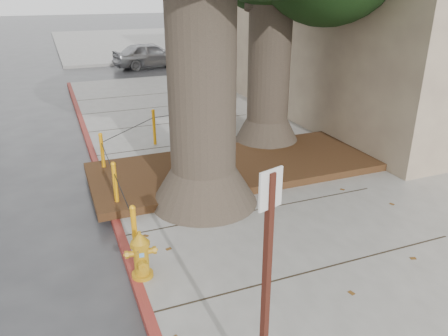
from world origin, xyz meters
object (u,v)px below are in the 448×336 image
object	(u,v)px
car_silver	(150,55)
car_red	(256,53)
fire_hydrant	(141,255)
signpost	(266,283)

from	to	relation	value
car_silver	car_red	size ratio (longest dim) A/B	1.16
car_silver	car_red	distance (m)	5.82
car_silver	car_red	xyz separation A→B (m)	(5.75, -0.85, -0.11)
fire_hydrant	car_red	distance (m)	19.89
signpost	car_red	size ratio (longest dim) A/B	0.75
fire_hydrant	car_silver	bearing A→B (deg)	80.58
signpost	car_silver	world-z (taller)	signpost
fire_hydrant	signpost	bearing A→B (deg)	-70.32
fire_hydrant	signpost	world-z (taller)	signpost
signpost	car_silver	size ratio (longest dim) A/B	0.64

